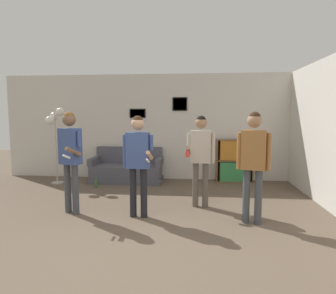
% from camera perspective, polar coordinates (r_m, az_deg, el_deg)
% --- Properties ---
extents(ground_plane, '(20.00, 20.00, 0.00)m').
position_cam_1_polar(ground_plane, '(3.74, -8.07, -20.49)').
color(ground_plane, brown).
extents(wall_back, '(8.58, 0.08, 2.70)m').
position_cam_1_polar(wall_back, '(7.75, -0.38, 3.83)').
color(wall_back, beige).
rests_on(wall_back, ground_plane).
extents(wall_right, '(0.06, 6.84, 2.70)m').
position_cam_1_polar(wall_right, '(5.93, 28.55, 2.32)').
color(wall_right, beige).
rests_on(wall_right, ground_plane).
extents(couch, '(1.77, 0.80, 0.84)m').
position_cam_1_polar(couch, '(7.62, -7.81, -4.37)').
color(couch, '#4C4C56').
rests_on(couch, ground_plane).
extents(bookshelf, '(0.90, 0.30, 1.06)m').
position_cam_1_polar(bookshelf, '(7.63, 12.55, -2.58)').
color(bookshelf, brown).
rests_on(bookshelf, ground_plane).
extents(floor_lamp, '(0.41, 0.44, 1.83)m').
position_cam_1_polar(floor_lamp, '(7.66, -20.71, 4.13)').
color(floor_lamp, '#ADA89E').
rests_on(floor_lamp, ground_plane).
extents(person_player_foreground_left, '(0.47, 0.58, 1.72)m').
position_cam_1_polar(person_player_foreground_left, '(5.26, -18.15, -0.76)').
color(person_player_foreground_left, '#3D4247').
rests_on(person_player_foreground_left, ground_plane).
extents(person_player_foreground_center, '(0.50, 0.46, 1.66)m').
position_cam_1_polar(person_player_foreground_center, '(4.83, -5.74, -1.64)').
color(person_player_foreground_center, black).
rests_on(person_player_foreground_center, ground_plane).
extents(person_watcher_holding_cup, '(0.52, 0.41, 1.65)m').
position_cam_1_polar(person_watcher_holding_cup, '(5.39, 6.25, -0.87)').
color(person_watcher_holding_cup, brown).
rests_on(person_watcher_holding_cup, ground_plane).
extents(person_spectator_near_bookshelf, '(0.49, 0.28, 1.72)m').
position_cam_1_polar(person_spectator_near_bookshelf, '(4.70, 15.97, -1.55)').
color(person_spectator_near_bookshelf, '#3D4247').
rests_on(person_spectator_near_bookshelf, ground_plane).
extents(bottle_on_floor, '(0.06, 0.06, 0.29)m').
position_cam_1_polar(bottle_on_floor, '(7.08, -13.60, -6.69)').
color(bottle_on_floor, '#3D6638').
rests_on(bottle_on_floor, ground_plane).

